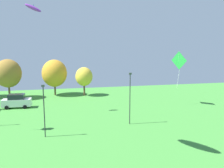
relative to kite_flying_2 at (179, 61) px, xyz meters
name	(u,v)px	position (x,y,z in m)	size (l,w,h in m)	color
kite_flying_2	(179,61)	(0.00, 0.00, 0.00)	(1.38, 2.86, 6.34)	green
kite_flying_5	(33,8)	(-23.49, -0.53, 7.99)	(2.46, 0.69, 1.48)	purple
parked_car_second_from_left	(17,101)	(-27.27, 3.90, -6.50)	(4.68, 2.14, 2.35)	silver
light_post_0	(130,96)	(-11.21, -8.20, -3.82)	(0.36, 0.20, 6.88)	#2D2D33
light_post_1	(44,108)	(-21.94, -10.45, -4.24)	(0.36, 0.20, 6.06)	#2D2D33
treeline_tree_1	(8,73)	(-29.89, 11.76, -2.66)	(5.04, 5.04, 7.79)	brown
treeline_tree_2	(54,73)	(-21.16, 13.28, -3.01)	(5.17, 5.17, 7.50)	brown
treeline_tree_3	(84,77)	(-15.18, 11.50, -3.67)	(3.54, 3.54, 5.96)	brown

